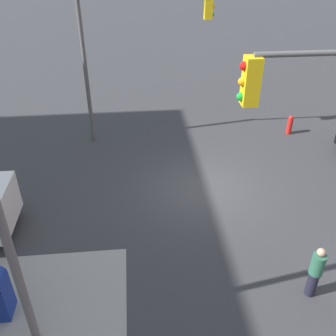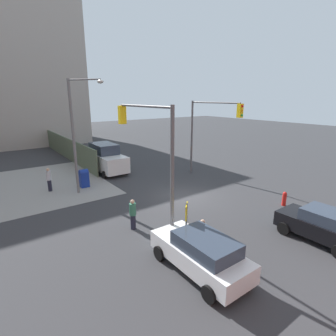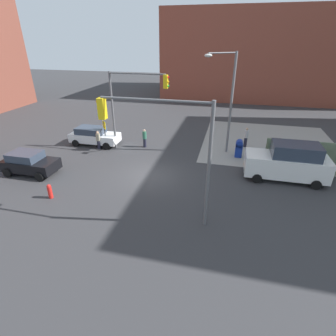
{
  "view_description": "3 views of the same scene",
  "coord_description": "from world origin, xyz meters",
  "px_view_note": "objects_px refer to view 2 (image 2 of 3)",
  "views": [
    {
      "loc": [
        2.54,
        11.63,
        8.41
      ],
      "look_at": [
        1.43,
        0.49,
        1.33
      ],
      "focal_mm": 40.0,
      "sensor_mm": 36.0,
      "label": 1
    },
    {
      "loc": [
        -13.32,
        11.16,
        6.79
      ],
      "look_at": [
        1.84,
        0.1,
        1.71
      ],
      "focal_mm": 28.0,
      "sensor_mm": 36.0,
      "label": 2
    },
    {
      "loc": [
        5.23,
        -15.79,
        8.84
      ],
      "look_at": [
        1.77,
        -1.5,
        1.54
      ],
      "focal_mm": 28.0,
      "sensor_mm": 36.0,
      "label": 3
    }
  ],
  "objects_px": {
    "sedan_black": "(322,225)",
    "coupe_white": "(201,252)",
    "traffic_signal_se_corner": "(209,124)",
    "pedestrian_walking_north": "(49,179)",
    "traffic_signal_nw_corner": "(149,144)",
    "pedestrian_crossing": "(133,214)",
    "pedestrian_waiting": "(202,236)",
    "street_lamp_corner": "(77,129)",
    "van_white_delivery": "(106,158)",
    "fire_hydrant": "(284,198)",
    "mailbox_blue": "(84,178)"
  },
  "relations": [
    {
      "from": "traffic_signal_se_corner",
      "to": "mailbox_blue",
      "type": "distance_m",
      "value": 10.95
    },
    {
      "from": "traffic_signal_se_corner",
      "to": "pedestrian_walking_north",
      "type": "height_order",
      "value": "traffic_signal_se_corner"
    },
    {
      "from": "fire_hydrant",
      "to": "pedestrian_walking_north",
      "type": "xyz_separation_m",
      "value": [
        11.8,
        11.6,
        0.45
      ]
    },
    {
      "from": "traffic_signal_se_corner",
      "to": "van_white_delivery",
      "type": "bearing_deg",
      "value": 41.96
    },
    {
      "from": "sedan_black",
      "to": "mailbox_blue",
      "type": "bearing_deg",
      "value": 24.38
    },
    {
      "from": "traffic_signal_se_corner",
      "to": "coupe_white",
      "type": "height_order",
      "value": "traffic_signal_se_corner"
    },
    {
      "from": "pedestrian_crossing",
      "to": "pedestrian_waiting",
      "type": "xyz_separation_m",
      "value": [
        -3.8,
        -1.4,
        -0.01
      ]
    },
    {
      "from": "traffic_signal_nw_corner",
      "to": "pedestrian_walking_north",
      "type": "relative_size",
      "value": 3.63
    },
    {
      "from": "mailbox_blue",
      "to": "coupe_white",
      "type": "bearing_deg",
      "value": -178.77
    },
    {
      "from": "fire_hydrant",
      "to": "pedestrian_crossing",
      "type": "bearing_deg",
      "value": 72.3
    },
    {
      "from": "van_white_delivery",
      "to": "traffic_signal_nw_corner",
      "type": "bearing_deg",
      "value": 167.31
    },
    {
      "from": "traffic_signal_nw_corner",
      "to": "pedestrian_crossing",
      "type": "bearing_deg",
      "value": 48.82
    },
    {
      "from": "fire_hydrant",
      "to": "pedestrian_walking_north",
      "type": "distance_m",
      "value": 16.55
    },
    {
      "from": "van_white_delivery",
      "to": "pedestrian_crossing",
      "type": "height_order",
      "value": "van_white_delivery"
    },
    {
      "from": "traffic_signal_se_corner",
      "to": "sedan_black",
      "type": "relative_size",
      "value": 1.7
    },
    {
      "from": "coupe_white",
      "to": "sedan_black",
      "type": "bearing_deg",
      "value": -105.18
    },
    {
      "from": "traffic_signal_se_corner",
      "to": "van_white_delivery",
      "type": "height_order",
      "value": "traffic_signal_se_corner"
    },
    {
      "from": "pedestrian_walking_north",
      "to": "traffic_signal_se_corner",
      "type": "bearing_deg",
      "value": -41.37
    },
    {
      "from": "pedestrian_crossing",
      "to": "pedestrian_walking_north",
      "type": "distance_m",
      "value": 9.07
    },
    {
      "from": "street_lamp_corner",
      "to": "pedestrian_waiting",
      "type": "distance_m",
      "value": 11.52
    },
    {
      "from": "traffic_signal_se_corner",
      "to": "sedan_black",
      "type": "bearing_deg",
      "value": 165.09
    },
    {
      "from": "street_lamp_corner",
      "to": "pedestrian_walking_north",
      "type": "xyz_separation_m",
      "value": [
        1.89,
        1.82,
        -3.77
      ]
    },
    {
      "from": "fire_hydrant",
      "to": "pedestrian_walking_north",
      "type": "height_order",
      "value": "pedestrian_walking_north"
    },
    {
      "from": "coupe_white",
      "to": "traffic_signal_nw_corner",
      "type": "bearing_deg",
      "value": -3.11
    },
    {
      "from": "mailbox_blue",
      "to": "van_white_delivery",
      "type": "bearing_deg",
      "value": -45.23
    },
    {
      "from": "van_white_delivery",
      "to": "pedestrian_waiting",
      "type": "height_order",
      "value": "van_white_delivery"
    },
    {
      "from": "street_lamp_corner",
      "to": "pedestrian_waiting",
      "type": "xyz_separation_m",
      "value": [
        -10.71,
        -1.78,
        -3.85
      ]
    },
    {
      "from": "traffic_signal_se_corner",
      "to": "pedestrian_waiting",
      "type": "relative_size",
      "value": 3.97
    },
    {
      "from": "mailbox_blue",
      "to": "coupe_white",
      "type": "distance_m",
      "value": 12.9
    },
    {
      "from": "sedan_black",
      "to": "coupe_white",
      "type": "bearing_deg",
      "value": 74.82
    },
    {
      "from": "street_lamp_corner",
      "to": "pedestrian_walking_north",
      "type": "bearing_deg",
      "value": 43.88
    },
    {
      "from": "traffic_signal_nw_corner",
      "to": "street_lamp_corner",
      "type": "xyz_separation_m",
      "value": [
        7.52,
        1.08,
        0.1
      ]
    },
    {
      "from": "traffic_signal_nw_corner",
      "to": "coupe_white",
      "type": "height_order",
      "value": "traffic_signal_nw_corner"
    },
    {
      "from": "traffic_signal_se_corner",
      "to": "mailbox_blue",
      "type": "xyz_separation_m",
      "value": [
        3.83,
        9.5,
        -3.87
      ]
    },
    {
      "from": "pedestrian_waiting",
      "to": "fire_hydrant",
      "type": "bearing_deg",
      "value": 46.51
    },
    {
      "from": "coupe_white",
      "to": "pedestrian_waiting",
      "type": "bearing_deg",
      "value": -45.66
    },
    {
      "from": "mailbox_blue",
      "to": "pedestrian_walking_north",
      "type": "relative_size",
      "value": 0.8
    },
    {
      "from": "coupe_white",
      "to": "sedan_black",
      "type": "relative_size",
      "value": 1.16
    },
    {
      "from": "traffic_signal_se_corner",
      "to": "pedestrian_crossing",
      "type": "xyz_separation_m",
      "value": [
        -4.37,
        9.7,
        -3.78
      ]
    },
    {
      "from": "traffic_signal_nw_corner",
      "to": "pedestrian_waiting",
      "type": "xyz_separation_m",
      "value": [
        -3.19,
        -0.7,
        -3.75
      ]
    },
    {
      "from": "street_lamp_corner",
      "to": "van_white_delivery",
      "type": "relative_size",
      "value": 1.48
    },
    {
      "from": "traffic_signal_nw_corner",
      "to": "pedestrian_crossing",
      "type": "relative_size",
      "value": 3.91
    },
    {
      "from": "coupe_white",
      "to": "van_white_delivery",
      "type": "xyz_separation_m",
      "value": [
        16.08,
        -2.92,
        0.44
      ]
    },
    {
      "from": "traffic_signal_nw_corner",
      "to": "pedestrian_walking_north",
      "type": "height_order",
      "value": "traffic_signal_nw_corner"
    },
    {
      "from": "fire_hydrant",
      "to": "coupe_white",
      "type": "xyz_separation_m",
      "value": [
        -1.7,
        8.92,
        0.36
      ]
    },
    {
      "from": "traffic_signal_nw_corner",
      "to": "mailbox_blue",
      "type": "distance_m",
      "value": 9.62
    },
    {
      "from": "van_white_delivery",
      "to": "pedestrian_crossing",
      "type": "bearing_deg",
      "value": 163.36
    },
    {
      "from": "coupe_white",
      "to": "pedestrian_walking_north",
      "type": "distance_m",
      "value": 13.76
    },
    {
      "from": "traffic_signal_nw_corner",
      "to": "van_white_delivery",
      "type": "distance_m",
      "value": 12.73
    },
    {
      "from": "traffic_signal_nw_corner",
      "to": "traffic_signal_se_corner",
      "type": "xyz_separation_m",
      "value": [
        4.98,
        -9.0,
        0.04
      ]
    }
  ]
}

